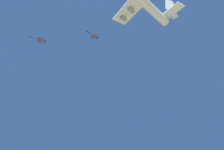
{
  "coord_description": "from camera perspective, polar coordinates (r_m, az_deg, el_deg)",
  "views": [
    {
      "loc": [
        -23.63,
        108.31,
        3.67
      ],
      "look_at": [
        -17.99,
        20.21,
        59.96
      ],
      "focal_mm": 26.88,
      "sensor_mm": 36.0,
      "label": 1
    }
  ],
  "objects": [
    {
      "name": "chase_jet_left_wing",
      "position": [
        173.85,
        -6.59,
        13.28
      ],
      "size": [
        11.97,
        13.58,
        4.0
      ],
      "rotation": [
        0.0,
        0.0,
        0.88
      ],
      "color": "#38478C"
    },
    {
      "name": "chase_jet_high_escort",
      "position": [
        159.09,
        -23.82,
        11.11
      ],
      "size": [
        14.11,
        11.16,
        4.0
      ],
      "rotation": [
        0.0,
        0.0,
        0.61
      ],
      "color": "#38478C"
    }
  ]
}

